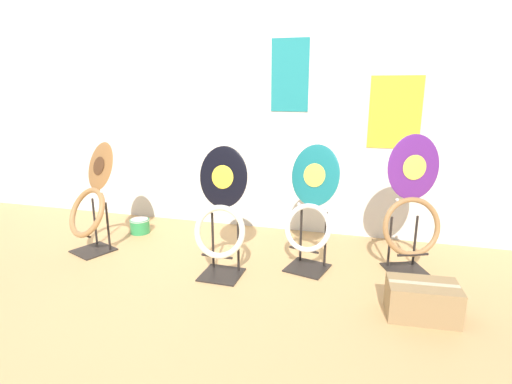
% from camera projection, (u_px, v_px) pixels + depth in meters
% --- Properties ---
extents(ground_plane, '(14.00, 14.00, 0.00)m').
position_uv_depth(ground_plane, '(92.00, 349.00, 2.04)').
color(ground_plane, tan).
extents(wall_back, '(8.00, 0.07, 2.60)m').
position_uv_depth(wall_back, '(225.00, 88.00, 3.63)').
color(wall_back, silver).
rests_on(wall_back, ground_plane).
extents(toilet_seat_display_jazz_black, '(0.38, 0.28, 0.91)m').
position_uv_depth(toilet_seat_display_jazz_black, '(221.00, 217.00, 2.75)').
color(toilet_seat_display_jazz_black, black).
rests_on(toilet_seat_display_jazz_black, ground_plane).
extents(toilet_seat_display_teal_sax, '(0.41, 0.36, 0.91)m').
position_uv_depth(toilet_seat_display_teal_sax, '(311.00, 209.00, 2.86)').
color(toilet_seat_display_teal_sax, black).
rests_on(toilet_seat_display_teal_sax, ground_plane).
extents(toilet_seat_display_woodgrain, '(0.48, 0.47, 0.88)m').
position_uv_depth(toilet_seat_display_woodgrain, '(91.00, 202.00, 3.19)').
color(toilet_seat_display_woodgrain, black).
rests_on(toilet_seat_display_woodgrain, ground_plane).
extents(toilet_seat_display_purple_note, '(0.44, 0.36, 0.99)m').
position_uv_depth(toilet_seat_display_purple_note, '(412.00, 210.00, 2.80)').
color(toilet_seat_display_purple_note, black).
rests_on(toilet_seat_display_purple_note, ground_plane).
extents(paint_can, '(0.18, 0.18, 0.13)m').
position_uv_depth(paint_can, '(140.00, 225.00, 3.67)').
color(paint_can, '#2D8E4C').
rests_on(paint_can, ground_plane).
extents(storage_box, '(0.41, 0.27, 0.21)m').
position_uv_depth(storage_box, '(422.00, 300.00, 2.31)').
color(storage_box, '#93754C').
rests_on(storage_box, ground_plane).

